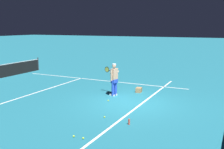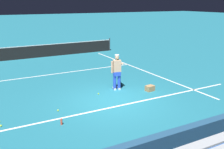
{
  "view_description": "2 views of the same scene",
  "coord_description": "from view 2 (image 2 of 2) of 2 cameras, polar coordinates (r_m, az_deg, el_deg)",
  "views": [
    {
      "loc": [
        -11.26,
        -4.56,
        3.62
      ],
      "look_at": [
        -0.83,
        0.6,
        1.49
      ],
      "focal_mm": 42.0,
      "sensor_mm": 36.0,
      "label": 1
    },
    {
      "loc": [
        -5.05,
        -9.05,
        4.1
      ],
      "look_at": [
        0.36,
        0.83,
        0.95
      ],
      "focal_mm": 42.0,
      "sensor_mm": 36.0,
      "label": 2
    }
  ],
  "objects": [
    {
      "name": "court_sideline_white",
      "position": [
        16.46,
        6.16,
        1.14
      ],
      "size": [
        0.1,
        12.0,
        0.01
      ],
      "primitive_type": "cube",
      "color": "white",
      "rests_on": "ground"
    },
    {
      "name": "ground_plane",
      "position": [
        11.15,
        0.43,
        -5.94
      ],
      "size": [
        160.0,
        160.0,
        0.0
      ],
      "primitive_type": "plane",
      "color": "#1E6B7F"
    },
    {
      "name": "water_bottle",
      "position": [
        9.3,
        -10.95,
        -10.07
      ],
      "size": [
        0.07,
        0.07,
        0.22
      ],
      "primitive_type": "cylinder",
      "color": "#EA4C33",
      "rests_on": "ground"
    },
    {
      "name": "tennis_net",
      "position": [
        20.65,
        -14.16,
        5.11
      ],
      "size": [
        11.09,
        0.09,
        1.07
      ],
      "color": "#33383D",
      "rests_on": "ground"
    },
    {
      "name": "court_baseline_white",
      "position": [
        10.74,
        1.74,
        -6.78
      ],
      "size": [
        12.0,
        0.1,
        0.01
      ],
      "primitive_type": "cube",
      "color": "white",
      "rests_on": "ground"
    },
    {
      "name": "tennis_ball_near_player",
      "position": [
        10.42,
        -11.67,
        -7.67
      ],
      "size": [
        0.07,
        0.07,
        0.07
      ],
      "primitive_type": "sphere",
      "color": "#CCE533",
      "rests_on": "ground"
    },
    {
      "name": "back_wall_sponsor_board",
      "position": [
        7.5,
        18.99,
        -13.53
      ],
      "size": [
        21.45,
        0.25,
        1.1
      ],
      "color": "navy",
      "rests_on": "ground"
    },
    {
      "name": "tennis_player",
      "position": [
        12.39,
        1.07,
        0.65
      ],
      "size": [
        0.74,
        0.96,
        1.71
      ],
      "color": "blue",
      "rests_on": "ground"
    },
    {
      "name": "tennis_ball_stray_back",
      "position": [
        9.8,
        -23.03,
        -10.23
      ],
      "size": [
        0.07,
        0.07,
        0.07
      ],
      "primitive_type": "sphere",
      "color": "#CCE533",
      "rests_on": "ground"
    },
    {
      "name": "tennis_ball_midcourt",
      "position": [
        11.99,
        -2.95,
        -4.21
      ],
      "size": [
        0.07,
        0.07,
        0.07
      ],
      "primitive_type": "sphere",
      "color": "#CCE533",
      "rests_on": "ground"
    },
    {
      "name": "court_service_line_white",
      "position": [
        15.94,
        -9.24,
        0.54
      ],
      "size": [
        8.22,
        0.1,
        0.01
      ],
      "primitive_type": "cube",
      "color": "white",
      "rests_on": "ground"
    },
    {
      "name": "ball_box_cardboard",
      "position": [
        12.54,
        8.25,
        -2.98
      ],
      "size": [
        0.44,
        0.35,
        0.26
      ],
      "primitive_type": "cube",
      "rotation": [
        0.0,
        0.0,
        0.14
      ],
      "color": "#A87F51",
      "rests_on": "ground"
    }
  ]
}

